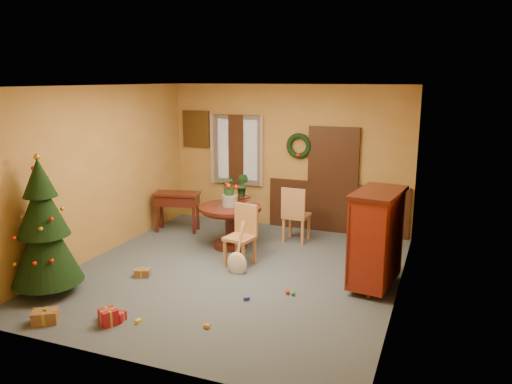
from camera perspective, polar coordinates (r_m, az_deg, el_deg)
The scene contains 21 objects.
room_envelope at distance 10.09m, azimuth 4.66°, elevation 2.02°, with size 5.50×5.50×5.50m.
dining_table at distance 9.00m, azimuth -2.97°, elevation -3.06°, with size 1.13×1.13×0.77m.
urn at distance 8.91m, azimuth -3.00°, elevation -0.99°, with size 0.28×0.28×0.20m, color slate.
centerpiece_plant at distance 8.85m, azimuth -3.02°, elevation 0.78°, with size 0.32×0.28×0.36m, color #1E4C23.
chair_near at distance 8.22m, azimuth -1.57°, elevation -4.65°, with size 0.50×0.50×1.00m.
chair_far at distance 9.31m, azimuth 4.50°, elevation -2.38°, with size 0.48×0.48×1.05m.
guitar at distance 7.86m, azimuth -2.19°, elevation -6.59°, with size 0.33×0.16×0.78m, color beige, non-canonical shape.
plant_stand at distance 9.62m, azimuth -1.53°, elevation -2.23°, with size 0.31×0.31×0.81m.
stand_plant at distance 9.50m, azimuth -1.55°, elevation 0.82°, with size 0.24×0.19×0.44m, color #19471E.
christmas_tree at distance 7.57m, azimuth -23.09°, elevation -3.91°, with size 0.98×0.98×2.02m.
writing_desk at distance 10.07m, azimuth -9.02°, elevation -1.15°, with size 0.97×0.64×0.79m.
sideboard at distance 7.45m, azimuth 13.57°, elevation -4.93°, with size 0.75×1.20×1.45m.
gift_a at distance 6.99m, azimuth -22.97°, elevation -12.98°, with size 0.37×0.35×0.16m.
gift_b at distance 6.68m, azimuth -16.51°, elevation -13.52°, with size 0.28×0.28×0.20m.
gift_c at distance 8.03m, azimuth -12.88°, elevation -9.00°, with size 0.27×0.23×0.13m.
gift_d at distance 6.80m, azimuth -16.09°, elevation -13.38°, with size 0.35×0.15×0.12m.
toy_a at distance 7.07m, azimuth -1.10°, elevation -12.10°, with size 0.08×0.05×0.05m, color #233C97.
toy_b at distance 7.23m, azimuth 4.26°, elevation -11.51°, with size 0.06×0.06×0.06m, color #24863C.
toy_c at distance 6.65m, azimuth -13.29°, elevation -14.17°, with size 0.08×0.05×0.05m, color yellow.
toy_d at distance 7.26m, azimuth 3.64°, elevation -11.38°, with size 0.06×0.06×0.06m, color red.
toy_e at distance 6.39m, azimuth -5.64°, elevation -15.02°, with size 0.08×0.05×0.05m, color gold.
Camera 1 is at (3.02, -6.80, 3.01)m, focal length 35.00 mm.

